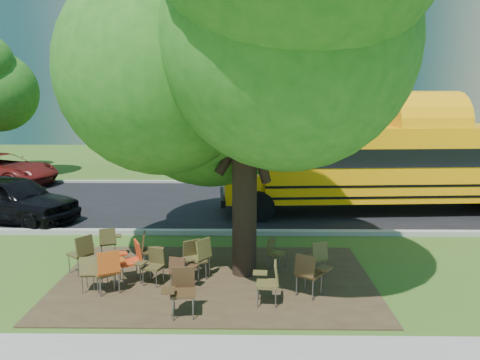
{
  "coord_description": "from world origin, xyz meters",
  "views": [
    {
      "loc": [
        1.7,
        -10.47,
        4.14
      ],
      "look_at": [
        1.49,
        3.89,
        1.5
      ],
      "focal_mm": 35.0,
      "sensor_mm": 36.0,
      "label": 1
    }
  ],
  "objects_px": {
    "chair_9": "(132,257)",
    "chair_11": "(200,253)",
    "chair_12": "(275,250)",
    "black_car": "(13,199)",
    "chair_5": "(182,287)",
    "chair_8": "(82,250)",
    "chair_6": "(270,279)",
    "chair_7": "(309,271)",
    "main_tree": "(245,40)",
    "chair_15": "(193,256)",
    "chair_10": "(149,247)",
    "chair_3": "(153,263)",
    "chair_2": "(109,267)",
    "chair_13": "(317,255)",
    "chair_14": "(109,240)",
    "chair_1": "(101,271)",
    "chair_0": "(92,270)",
    "chair_4": "(181,270)",
    "bg_car_red": "(1,170)",
    "school_bus": "(416,162)"
  },
  "relations": [
    {
      "from": "black_car",
      "to": "chair_7",
      "type": "bearing_deg",
      "value": -102.52
    },
    {
      "from": "chair_0",
      "to": "chair_14",
      "type": "relative_size",
      "value": 0.98
    },
    {
      "from": "chair_11",
      "to": "black_car",
      "type": "bearing_deg",
      "value": 90.48
    },
    {
      "from": "main_tree",
      "to": "chair_10",
      "type": "distance_m",
      "value": 5.23
    },
    {
      "from": "chair_10",
      "to": "chair_12",
      "type": "relative_size",
      "value": 1.19
    },
    {
      "from": "chair_4",
      "to": "chair_13",
      "type": "distance_m",
      "value": 3.11
    },
    {
      "from": "chair_6",
      "to": "chair_1",
      "type": "bearing_deg",
      "value": 85.51
    },
    {
      "from": "main_tree",
      "to": "chair_15",
      "type": "bearing_deg",
      "value": -163.88
    },
    {
      "from": "chair_14",
      "to": "chair_15",
      "type": "relative_size",
      "value": 0.95
    },
    {
      "from": "bg_car_red",
      "to": "chair_6",
      "type": "bearing_deg",
      "value": -120.45
    },
    {
      "from": "chair_9",
      "to": "chair_11",
      "type": "distance_m",
      "value": 1.52
    },
    {
      "from": "chair_9",
      "to": "chair_12",
      "type": "height_order",
      "value": "chair_9"
    },
    {
      "from": "chair_4",
      "to": "chair_9",
      "type": "distance_m",
      "value": 1.25
    },
    {
      "from": "chair_7",
      "to": "chair_9",
      "type": "xyz_separation_m",
      "value": [
        -3.83,
        0.76,
        -0.0
      ]
    },
    {
      "from": "chair_11",
      "to": "chair_15",
      "type": "height_order",
      "value": "chair_11"
    },
    {
      "from": "chair_15",
      "to": "chair_13",
      "type": "bearing_deg",
      "value": 151.6
    },
    {
      "from": "main_tree",
      "to": "chair_14",
      "type": "height_order",
      "value": "main_tree"
    },
    {
      "from": "chair_6",
      "to": "chair_8",
      "type": "xyz_separation_m",
      "value": [
        -4.26,
        1.56,
        0.03
      ]
    },
    {
      "from": "chair_12",
      "to": "bg_car_red",
      "type": "bearing_deg",
      "value": -98.84
    },
    {
      "from": "chair_5",
      "to": "chair_8",
      "type": "distance_m",
      "value": 3.3
    },
    {
      "from": "chair_13",
      "to": "bg_car_red",
      "type": "distance_m",
      "value": 16.85
    },
    {
      "from": "chair_2",
      "to": "chair_5",
      "type": "relative_size",
      "value": 1.03
    },
    {
      "from": "chair_10",
      "to": "chair_5",
      "type": "bearing_deg",
      "value": 14.76
    },
    {
      "from": "chair_6",
      "to": "chair_7",
      "type": "xyz_separation_m",
      "value": [
        0.82,
        0.35,
        0.04
      ]
    },
    {
      "from": "chair_13",
      "to": "chair_15",
      "type": "xyz_separation_m",
      "value": [
        -2.81,
        -0.15,
        0.01
      ]
    },
    {
      "from": "chair_12",
      "to": "chair_7",
      "type": "bearing_deg",
      "value": 53.17
    },
    {
      "from": "chair_6",
      "to": "chair_9",
      "type": "xyz_separation_m",
      "value": [
        -3.01,
        1.11,
        0.03
      ]
    },
    {
      "from": "chair_9",
      "to": "chair_14",
      "type": "relative_size",
      "value": 1.12
    },
    {
      "from": "chair_2",
      "to": "chair_8",
      "type": "height_order",
      "value": "chair_2"
    },
    {
      "from": "chair_13",
      "to": "chair_8",
      "type": "bearing_deg",
      "value": 150.41
    },
    {
      "from": "chair_10",
      "to": "chair_8",
      "type": "bearing_deg",
      "value": -88.16
    },
    {
      "from": "chair_3",
      "to": "chair_14",
      "type": "relative_size",
      "value": 0.97
    },
    {
      "from": "chair_8",
      "to": "chair_3",
      "type": "bearing_deg",
      "value": -70.29
    },
    {
      "from": "chair_2",
      "to": "chair_13",
      "type": "xyz_separation_m",
      "value": [
        4.48,
        0.96,
        -0.06
      ]
    },
    {
      "from": "school_bus",
      "to": "chair_10",
      "type": "relative_size",
      "value": 13.84
    },
    {
      "from": "chair_3",
      "to": "chair_6",
      "type": "height_order",
      "value": "chair_6"
    },
    {
      "from": "chair_3",
      "to": "chair_8",
      "type": "bearing_deg",
      "value": -0.44
    },
    {
      "from": "chair_6",
      "to": "chair_0",
      "type": "bearing_deg",
      "value": 85.56
    },
    {
      "from": "chair_1",
      "to": "chair_13",
      "type": "relative_size",
      "value": 0.92
    },
    {
      "from": "chair_5",
      "to": "chair_1",
      "type": "bearing_deg",
      "value": -33.81
    },
    {
      "from": "main_tree",
      "to": "chair_1",
      "type": "bearing_deg",
      "value": -159.56
    },
    {
      "from": "chair_9",
      "to": "bg_car_red",
      "type": "relative_size",
      "value": 0.18
    },
    {
      "from": "chair_3",
      "to": "chair_14",
      "type": "bearing_deg",
      "value": -29.7
    },
    {
      "from": "chair_0",
      "to": "chair_4",
      "type": "xyz_separation_m",
      "value": [
        1.85,
        0.1,
        -0.02
      ]
    },
    {
      "from": "chair_2",
      "to": "black_car",
      "type": "relative_size",
      "value": 0.22
    },
    {
      "from": "chair_3",
      "to": "chair_9",
      "type": "relative_size",
      "value": 0.87
    },
    {
      "from": "chair_12",
      "to": "black_car",
      "type": "xyz_separation_m",
      "value": [
        -8.34,
        4.19,
        0.29
      ]
    },
    {
      "from": "chair_9",
      "to": "chair_15",
      "type": "relative_size",
      "value": 1.06
    },
    {
      "from": "chair_6",
      "to": "chair_7",
      "type": "bearing_deg",
      "value": -63.26
    },
    {
      "from": "chair_5",
      "to": "school_bus",
      "type": "bearing_deg",
      "value": -136.26
    }
  ]
}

